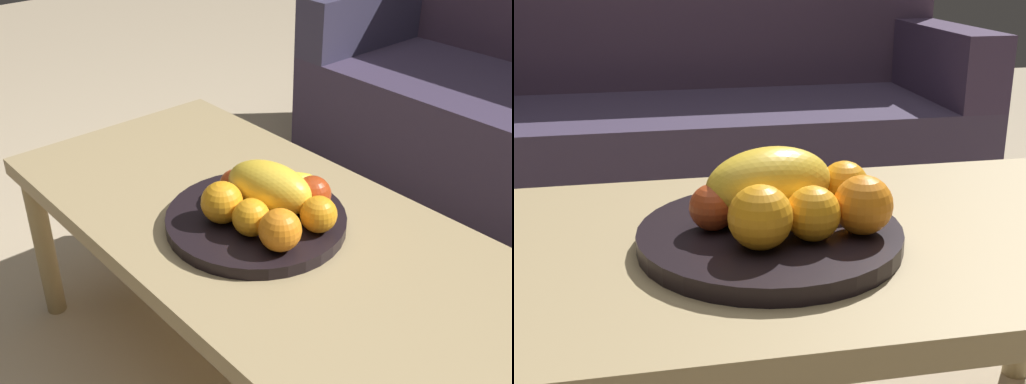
% 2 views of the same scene
% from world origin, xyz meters
% --- Properties ---
extents(coffee_table, '(1.22, 0.58, 0.46)m').
position_xyz_m(coffee_table, '(0.00, 0.00, 0.41)').
color(coffee_table, tan).
rests_on(coffee_table, ground_plane).
extents(fruit_bowl, '(0.35, 0.35, 0.03)m').
position_xyz_m(fruit_bowl, '(-0.01, -0.02, 0.47)').
color(fruit_bowl, black).
rests_on(fruit_bowl, coffee_table).
extents(melon_large_front, '(0.20, 0.14, 0.10)m').
position_xyz_m(melon_large_front, '(-0.00, 0.01, 0.53)').
color(melon_large_front, yellow).
rests_on(melon_large_front, fruit_bowl).
extents(orange_front, '(0.07, 0.07, 0.07)m').
position_xyz_m(orange_front, '(0.04, -0.07, 0.52)').
color(orange_front, orange).
rests_on(orange_front, fruit_bowl).
extents(orange_left, '(0.08, 0.08, 0.08)m').
position_xyz_m(orange_left, '(0.11, -0.06, 0.52)').
color(orange_left, orange).
rests_on(orange_left, fruit_bowl).
extents(orange_right, '(0.08, 0.08, 0.08)m').
position_xyz_m(orange_right, '(-0.03, -0.08, 0.52)').
color(orange_right, orange).
rests_on(orange_right, fruit_bowl).
extents(orange_back, '(0.07, 0.07, 0.07)m').
position_xyz_m(orange_back, '(0.11, 0.03, 0.52)').
color(orange_back, orange).
rests_on(orange_back, fruit_bowl).
extents(apple_front, '(0.06, 0.06, 0.06)m').
position_xyz_m(apple_front, '(-0.08, -0.01, 0.51)').
color(apple_front, '#AF401A').
rests_on(apple_front, fruit_bowl).
extents(apple_left, '(0.07, 0.07, 0.07)m').
position_xyz_m(apple_left, '(0.06, 0.07, 0.52)').
color(apple_left, '#AD3813').
rests_on(apple_left, fruit_bowl).
extents(banana_bunch, '(0.17, 0.16, 0.06)m').
position_xyz_m(banana_bunch, '(-0.01, 0.05, 0.51)').
color(banana_bunch, gold).
rests_on(banana_bunch, fruit_bowl).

